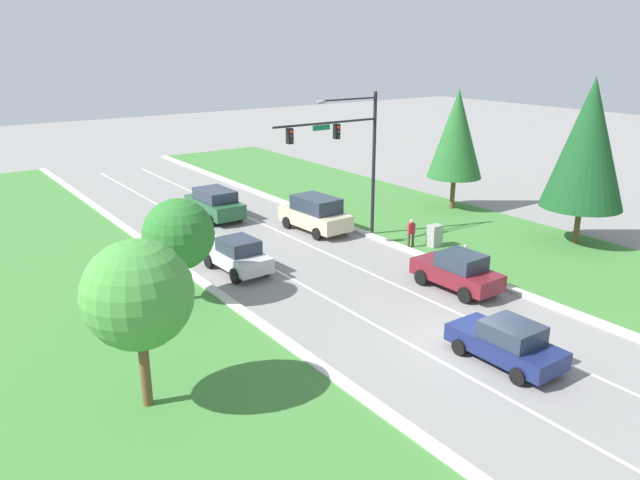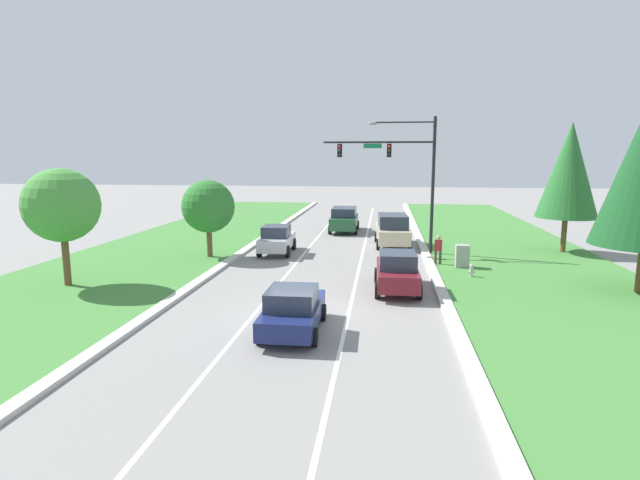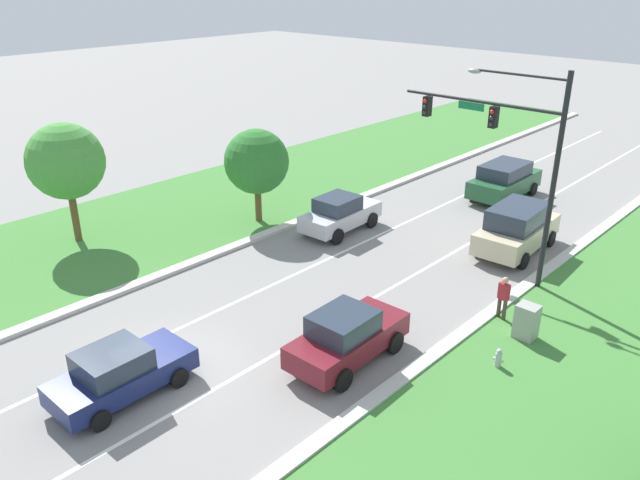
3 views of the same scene
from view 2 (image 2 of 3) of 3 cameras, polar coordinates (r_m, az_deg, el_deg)
ground_plane at (r=19.00m, az=-2.34°, el=-8.83°), size 160.00×160.00×0.00m
curb_strip_right at (r=18.91m, az=15.01°, el=-9.02°), size 0.50×90.00×0.15m
curb_strip_left at (r=20.66m, az=-18.13°, el=-7.57°), size 0.50×90.00×0.15m
grass_verge_right at (r=20.31m, az=30.02°, el=-8.81°), size 10.00×90.00×0.08m
grass_verge_left at (r=23.37m, az=-29.91°, el=-6.50°), size 10.00×90.00×0.08m
lane_stripe_inner_left at (r=19.37m, az=-7.66°, el=-8.54°), size 0.14×81.00×0.01m
lane_stripe_inner_right at (r=18.80m, az=3.14°, el=-9.04°), size 0.14×81.00×0.01m
traffic_signal_mast at (r=30.86m, az=9.42°, el=8.49°), size 6.75×0.41×8.30m
forest_suv at (r=39.82m, az=2.79°, el=2.41°), size 2.28×4.80×1.95m
burgundy_sedan at (r=22.59m, az=8.80°, el=-3.57°), size 2.07×4.33×1.80m
silver_sedan at (r=31.00m, az=-4.95°, el=0.07°), size 2.07×4.31×1.76m
navy_sedan at (r=17.30m, az=-3.13°, el=-7.99°), size 2.04×4.18×1.58m
champagne_suv at (r=33.78m, az=8.30°, el=1.15°), size 2.45×4.92×2.13m
utility_cabinet at (r=27.87m, az=15.92°, el=-1.85°), size 0.70×0.60×1.29m
pedestrian at (r=28.26m, az=13.36°, el=-0.98°), size 0.43×0.32×1.69m
fire_hydrant at (r=25.91m, az=16.91°, el=-3.44°), size 0.34×0.20×0.70m
oak_near_left_tree at (r=25.45m, az=-27.44°, el=3.51°), size 3.35×3.35×5.47m
conifer_far_right_tree at (r=34.15m, az=26.59°, el=7.13°), size 3.62×3.62×8.03m
oak_far_left_tree at (r=29.97m, az=-12.66°, el=3.75°), size 3.09×3.09×4.62m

